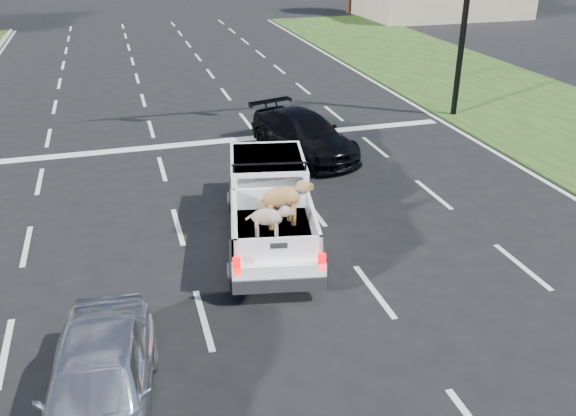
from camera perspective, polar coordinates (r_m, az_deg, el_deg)
name	(u,v)px	position (r m, az deg, el deg)	size (l,w,h in m)	color
ground	(292,305)	(12.14, 0.37, -9.04)	(160.00, 160.00, 0.00)	black
road_markings	(228,180)	(17.78, -5.65, 2.62)	(17.75, 60.00, 0.01)	silver
pickup_truck	(271,204)	(14.08, -1.65, 0.33)	(2.77, 5.38, 1.92)	black
silver_sedan	(98,385)	(9.73, -17.31, -15.50)	(1.60, 3.99, 1.36)	silver
black_coupe	(304,134)	(19.53, 1.48, 6.92)	(1.85, 4.56, 1.32)	black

